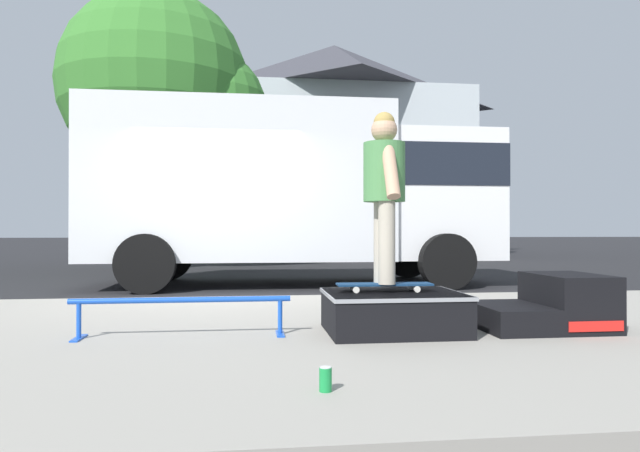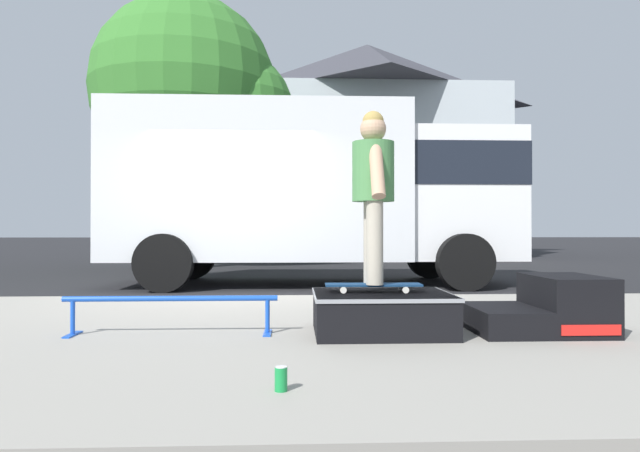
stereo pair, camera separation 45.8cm
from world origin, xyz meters
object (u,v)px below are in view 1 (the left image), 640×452
(skater_kid, at_px, (384,182))
(box_truck, at_px, (296,188))
(street_tree_main, at_px, (166,92))
(skate_box, at_px, (393,311))
(grind_rail, at_px, (182,306))
(skateboard, at_px, (384,285))
(kicker_ramp, at_px, (550,306))
(soda_can, at_px, (326,379))

(skater_kid, bearing_deg, box_truck, 93.11)
(box_truck, bearing_deg, street_tree_main, 123.64)
(skate_box, xyz_separation_m, grind_rail, (-1.68, 0.02, 0.06))
(skate_box, distance_m, skater_kid, 1.05)
(grind_rail, bearing_deg, skate_box, -0.73)
(skater_kid, bearing_deg, skateboard, 116.57)
(skateboard, bearing_deg, kicker_ramp, -2.27)
(kicker_ramp, relative_size, street_tree_main, 0.15)
(skateboard, xyz_separation_m, street_tree_main, (-3.16, 9.65, 3.87))
(kicker_ramp, bearing_deg, box_truck, 107.55)
(soda_can, xyz_separation_m, street_tree_main, (-2.45, 11.29, 4.19))
(soda_can, bearing_deg, skater_kid, 66.72)
(soda_can, distance_m, box_truck, 7.15)
(grind_rail, bearing_deg, soda_can, -60.35)
(skate_box, bearing_deg, box_truck, 93.72)
(skater_kid, bearing_deg, kicker_ramp, -2.27)
(kicker_ramp, relative_size, skateboard, 1.32)
(skateboard, bearing_deg, street_tree_main, 108.14)
(skateboard, relative_size, street_tree_main, 0.12)
(grind_rail, relative_size, skateboard, 2.16)
(soda_can, relative_size, street_tree_main, 0.02)
(skater_kid, xyz_separation_m, box_truck, (-0.29, 5.33, 0.36))
(kicker_ramp, bearing_deg, grind_rail, 179.59)
(skater_kid, distance_m, soda_can, 2.13)
(kicker_ramp, relative_size, grind_rail, 0.61)
(box_truck, bearing_deg, skater_kid, -86.89)
(skateboard, distance_m, soda_can, 1.82)
(grind_rail, xyz_separation_m, soda_can, (0.92, -1.61, -0.17))
(skate_box, bearing_deg, street_tree_main, 108.36)
(skater_kid, distance_m, street_tree_main, 10.60)
(skater_kid, relative_size, street_tree_main, 0.21)
(grind_rail, distance_m, skateboard, 1.63)
(kicker_ramp, height_order, soda_can, kicker_ramp)
(skater_kid, height_order, street_tree_main, street_tree_main)
(skateboard, bearing_deg, grind_rail, -178.79)
(street_tree_main, bearing_deg, kicker_ramp, -64.76)
(soda_can, bearing_deg, grind_rail, 119.65)
(skate_box, relative_size, kicker_ramp, 1.06)
(soda_can, height_order, box_truck, box_truck)
(skater_kid, bearing_deg, street_tree_main, 108.14)
(skate_box, height_order, grind_rail, skate_box)
(skate_box, xyz_separation_m, soda_can, (-0.77, -1.59, -0.11))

